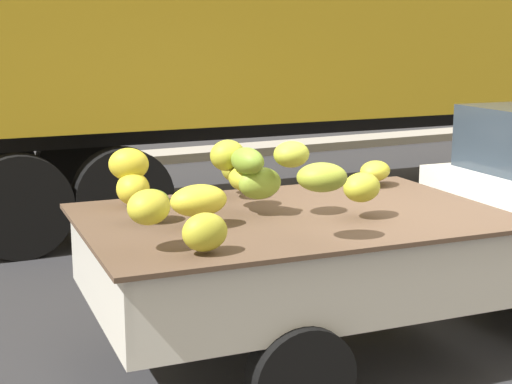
{
  "coord_description": "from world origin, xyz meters",
  "views": [
    {
      "loc": [
        -3.52,
        -4.08,
        2.31
      ],
      "look_at": [
        -1.2,
        0.39,
        1.25
      ],
      "focal_mm": 54.17,
      "sensor_mm": 36.0,
      "label": 1
    }
  ],
  "objects": [
    {
      "name": "semi_trailer",
      "position": [
        2.55,
        4.82,
        2.54
      ],
      "size": [
        12.12,
        3.19,
        3.95
      ],
      "rotation": [
        0.0,
        0.0,
        -0.05
      ],
      "color": "gold",
      "rests_on": "ground"
    },
    {
      "name": "ground",
      "position": [
        0.0,
        0.0,
        0.0
      ],
      "size": [
        220.0,
        220.0,
        0.0
      ],
      "primitive_type": "plane",
      "color": "#28282B"
    },
    {
      "name": "curb_strip",
      "position": [
        0.0,
        8.87,
        0.08
      ],
      "size": [
        80.0,
        0.8,
        0.16
      ],
      "primitive_type": "cube",
      "color": "gray",
      "rests_on": "ground"
    }
  ]
}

